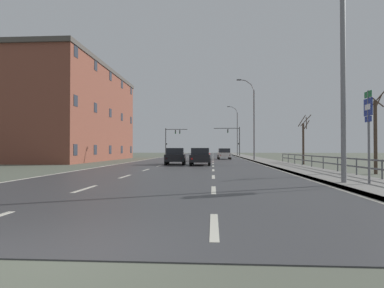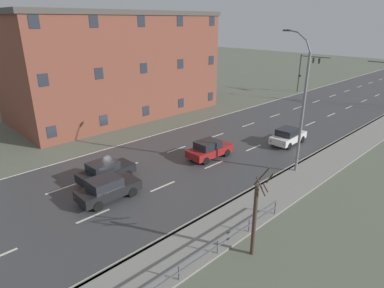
% 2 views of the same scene
% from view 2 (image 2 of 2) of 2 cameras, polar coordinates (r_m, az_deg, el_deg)
% --- Properties ---
extents(ground_plane, '(160.00, 160.00, 0.12)m').
position_cam_2_polar(ground_plane, '(38.45, 15.12, 3.28)').
color(ground_plane, '#5B6051').
extents(road_asphalt_strip, '(14.00, 120.00, 0.03)m').
position_cam_2_polar(road_asphalt_strip, '(48.81, 22.63, 6.16)').
color(road_asphalt_strip, '#3D3D3F').
rests_on(road_asphalt_strip, ground).
extents(street_lamp_midground, '(2.32, 0.24, 10.51)m').
position_cam_2_polar(street_lamp_midground, '(25.17, 18.62, 6.14)').
color(street_lamp_midground, slate).
rests_on(street_lamp_midground, ground).
extents(traffic_signal_left, '(4.82, 0.36, 5.99)m').
position_cam_2_polar(traffic_signal_left, '(56.14, 19.45, 12.60)').
color(traffic_signal_left, '#38383A').
rests_on(traffic_signal_left, ground).
extents(car_far_right, '(1.85, 4.11, 1.57)m').
position_cam_2_polar(car_far_right, '(22.19, -14.53, -7.51)').
color(car_far_right, black).
rests_on(car_far_right, ground).
extents(car_near_left, '(1.95, 4.16, 1.57)m').
position_cam_2_polar(car_near_left, '(32.20, 16.45, 1.36)').
color(car_near_left, silver).
rests_on(car_near_left, ground).
extents(car_near_right, '(1.99, 4.18, 1.57)m').
position_cam_2_polar(car_near_right, '(24.62, -14.89, -4.59)').
color(car_near_right, black).
rests_on(car_near_right, ground).
extents(car_mid_centre, '(1.93, 4.15, 1.57)m').
position_cam_2_polar(car_mid_centre, '(27.79, 3.04, -0.89)').
color(car_mid_centre, maroon).
rests_on(car_mid_centre, ground).
extents(brick_building, '(12.13, 24.39, 12.07)m').
position_cam_2_polar(brick_building, '(41.71, -13.37, 13.39)').
color(brick_building, brown).
rests_on(brick_building, ground).
extents(bare_tree_mid, '(1.22, 1.27, 4.82)m').
position_cam_2_polar(bare_tree_mid, '(16.40, 11.09, -12.18)').
color(bare_tree_mid, '#423328').
rests_on(bare_tree_mid, ground).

